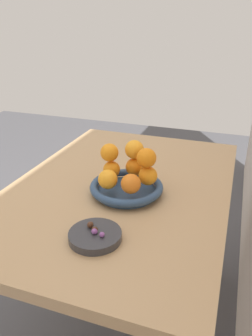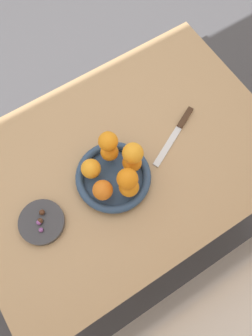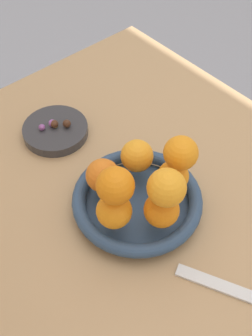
% 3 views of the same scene
% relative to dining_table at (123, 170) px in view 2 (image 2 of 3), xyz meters
% --- Properties ---
extents(ground_plane, '(6.00, 6.00, 0.00)m').
position_rel_dining_table_xyz_m(ground_plane, '(0.00, 0.00, -0.65)').
color(ground_plane, '#4C4C51').
extents(dining_table, '(1.10, 0.76, 0.74)m').
position_rel_dining_table_xyz_m(dining_table, '(0.00, 0.00, 0.00)').
color(dining_table, tan).
rests_on(dining_table, ground_plane).
extents(fruit_bowl, '(0.25, 0.25, 0.04)m').
position_rel_dining_table_xyz_m(fruit_bowl, '(0.06, 0.04, 0.11)').
color(fruit_bowl, navy).
rests_on(fruit_bowl, dining_table).
extents(candy_dish, '(0.14, 0.14, 0.02)m').
position_rel_dining_table_xyz_m(candy_dish, '(0.33, 0.04, 0.10)').
color(candy_dish, '#333338').
rests_on(candy_dish, dining_table).
extents(orange_0, '(0.06, 0.06, 0.06)m').
position_rel_dining_table_xyz_m(orange_0, '(0.03, -0.02, 0.16)').
color(orange_0, orange).
rests_on(orange_0, fruit_bowl).
extents(orange_1, '(0.06, 0.06, 0.06)m').
position_rel_dining_table_xyz_m(orange_1, '(0.11, -0.01, 0.16)').
color(orange_1, orange).
rests_on(orange_1, fruit_bowl).
extents(orange_2, '(0.06, 0.06, 0.06)m').
position_rel_dining_table_xyz_m(orange_2, '(0.12, 0.08, 0.16)').
color(orange_2, orange).
rests_on(orange_2, fruit_bowl).
extents(orange_3, '(0.06, 0.06, 0.06)m').
position_rel_dining_table_xyz_m(orange_3, '(0.04, 0.11, 0.16)').
color(orange_3, orange).
rests_on(orange_3, fruit_bowl).
extents(orange_4, '(0.06, 0.06, 0.06)m').
position_rel_dining_table_xyz_m(orange_4, '(-0.01, 0.05, 0.16)').
color(orange_4, orange).
rests_on(orange_4, fruit_bowl).
extents(orange_5, '(0.06, 0.06, 0.06)m').
position_rel_dining_table_xyz_m(orange_5, '(0.05, 0.10, 0.22)').
color(orange_5, orange).
rests_on(orange_5, orange_3).
extents(orange_6, '(0.06, 0.06, 0.06)m').
position_rel_dining_table_xyz_m(orange_6, '(0.03, -0.03, 0.22)').
color(orange_6, orange).
rests_on(orange_6, orange_0).
extents(orange_7, '(0.07, 0.07, 0.07)m').
position_rel_dining_table_xyz_m(orange_7, '(-0.01, 0.04, 0.22)').
color(orange_7, orange).
rests_on(orange_7, orange_4).
extents(candy_ball_0, '(0.01, 0.01, 0.01)m').
position_rel_dining_table_xyz_m(candy_ball_0, '(0.33, 0.04, 0.12)').
color(candy_ball_0, gold).
rests_on(candy_ball_0, candy_dish).
extents(candy_ball_1, '(0.02, 0.02, 0.02)m').
position_rel_dining_table_xyz_m(candy_ball_1, '(0.33, 0.05, 0.12)').
color(candy_ball_1, '#8C4C99').
rests_on(candy_ball_1, candy_dish).
extents(candy_ball_2, '(0.02, 0.02, 0.02)m').
position_rel_dining_table_xyz_m(candy_ball_2, '(0.33, 0.04, 0.12)').
color(candy_ball_2, '#472819').
rests_on(candy_ball_2, candy_dish).
extents(candy_ball_3, '(0.01, 0.01, 0.01)m').
position_rel_dining_table_xyz_m(candy_ball_3, '(0.34, 0.07, 0.12)').
color(candy_ball_3, '#8C4C99').
rests_on(candy_ball_3, candy_dish).
extents(candy_ball_4, '(0.02, 0.02, 0.02)m').
position_rel_dining_table_xyz_m(candy_ball_4, '(0.31, 0.02, 0.12)').
color(candy_ball_4, '#472819').
rests_on(candy_ball_4, candy_dish).
extents(knife, '(0.24, 0.13, 0.01)m').
position_rel_dining_table_xyz_m(knife, '(-0.22, 0.01, 0.09)').
color(knife, '#3F2819').
rests_on(knife, dining_table).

